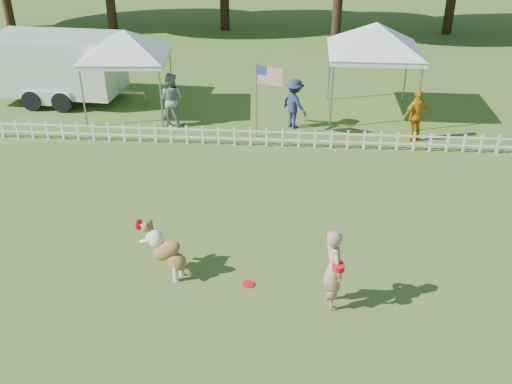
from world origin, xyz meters
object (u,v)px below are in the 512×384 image
at_px(dog, 167,251).
at_px(spectator_b, 294,104).
at_px(frisbee_on_turf, 248,284).
at_px(flag_pole, 256,101).
at_px(canopy_tent_left, 128,74).
at_px(cargo_trailer, 58,68).
at_px(handler, 334,269).
at_px(spectator_c, 416,116).
at_px(canopy_tent_right, 372,71).
at_px(spectator_a, 171,99).

distance_m(dog, spectator_b, 8.72).
distance_m(frisbee_on_turf, spectator_b, 8.65).
xyz_separation_m(frisbee_on_turf, flag_pole, (-0.43, 7.66, 1.19)).
bearing_deg(canopy_tent_left, cargo_trailer, 155.17).
xyz_separation_m(handler, flag_pole, (-2.10, 8.14, 0.36)).
xyz_separation_m(handler, frisbee_on_turf, (-1.66, 0.48, -0.83)).
bearing_deg(canopy_tent_left, frisbee_on_turf, -66.68).
distance_m(dog, frisbee_on_turf, 1.81).
bearing_deg(spectator_c, cargo_trailer, -38.97).
height_order(canopy_tent_right, cargo_trailer, canopy_tent_right).
bearing_deg(dog, handler, 11.32).
height_order(canopy_tent_right, spectator_a, canopy_tent_right).
bearing_deg(spectator_a, frisbee_on_turf, 125.37).
distance_m(canopy_tent_right, spectator_a, 6.90).
relative_size(handler, frisbee_on_turf, 6.82).
relative_size(frisbee_on_turf, spectator_c, 0.15).
distance_m(flag_pole, spectator_c, 5.02).
distance_m(frisbee_on_turf, canopy_tent_left, 10.79).
distance_m(handler, dog, 3.44).
distance_m(handler, frisbee_on_turf, 1.92).
xyz_separation_m(spectator_a, spectator_c, (7.92, -0.71, -0.06)).
bearing_deg(spectator_c, frisbee_on_turf, 33.02).
bearing_deg(flag_pole, canopy_tent_left, 178.77).
xyz_separation_m(flag_pole, spectator_a, (-2.91, 0.83, -0.31)).
bearing_deg(canopy_tent_right, spectator_a, -166.93).
relative_size(canopy_tent_right, spectator_c, 1.87).
bearing_deg(spectator_a, spectator_b, -164.90).
bearing_deg(handler, canopy_tent_right, -24.81).
height_order(cargo_trailer, spectator_b, cargo_trailer).
xyz_separation_m(canopy_tent_right, spectator_a, (-6.70, -1.51, -0.67)).
bearing_deg(cargo_trailer, canopy_tent_right, 1.18).
relative_size(dog, cargo_trailer, 0.21).
bearing_deg(spectator_a, cargo_trailer, -10.11).
bearing_deg(spectator_c, spectator_a, -31.66).
bearing_deg(flag_pole, cargo_trailer, 179.22).
relative_size(canopy_tent_left, spectator_b, 1.73).
height_order(frisbee_on_turf, flag_pole, flag_pole).
bearing_deg(canopy_tent_right, dog, -116.97).
relative_size(flag_pole, spectator_c, 1.44).
bearing_deg(dog, cargo_trailer, 144.18).
relative_size(canopy_tent_right, flag_pole, 1.30).
distance_m(canopy_tent_left, cargo_trailer, 3.18).
bearing_deg(handler, spectator_b, -9.89).
relative_size(cargo_trailer, spectator_a, 3.17).
relative_size(handler, canopy_tent_right, 0.54).
xyz_separation_m(canopy_tent_left, spectator_c, (9.57, -1.67, -0.60)).
xyz_separation_m(spectator_b, spectator_c, (3.82, -0.80, 0.01)).
height_order(handler, cargo_trailer, cargo_trailer).
xyz_separation_m(canopy_tent_left, spectator_a, (1.66, -0.96, -0.54)).
xyz_separation_m(handler, spectator_c, (2.91, 8.26, -0.01)).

